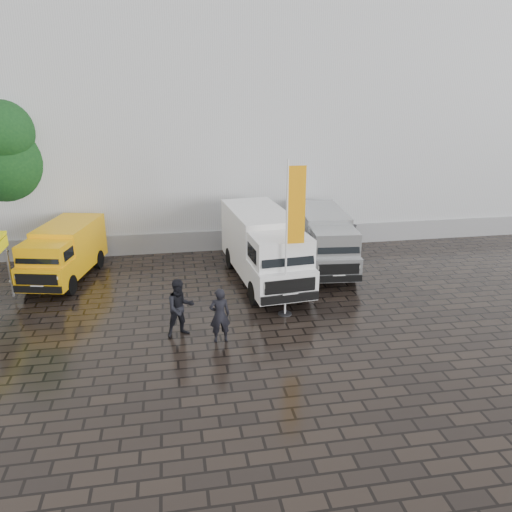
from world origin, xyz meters
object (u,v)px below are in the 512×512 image
Objects in this scene: van_white at (264,249)px; wheelie_bin at (347,235)px; flagpole at (292,230)px; van_yellow at (64,254)px; person_tent at (180,308)px; van_silver at (324,241)px; person_front at (220,315)px.

van_white reaches higher than wheelie_bin.
van_white is at bearing 96.12° from flagpole.
van_yellow is at bearing 150.03° from flagpole.
person_tent is (-3.55, -4.16, -0.45)m from van_white.
van_silver reaches higher than person_tent.
person_tent is (4.63, -5.85, -0.15)m from van_yellow.
person_front is (-2.33, -4.78, -0.51)m from van_white.
person_tent is (-8.63, -8.29, 0.42)m from wheelie_bin.
person_tent is at bearing -38.30° from van_yellow.
flagpole is at bearing -4.15° from person_tent.
van_silver is at bearing 22.12° from person_tent.
van_silver is 8.03m from person_front.
wheelie_bin is at bearing -133.18° from person_front.
van_white is (8.19, -1.70, 0.30)m from van_yellow.
person_front is 0.94× the size of person_tent.
flagpole reaches higher than person_tent.
van_silver is 3.12× the size of person_front.
van_silver is 5.52m from flagpole.
person_tent is at bearing -135.10° from van_silver.
person_front is at bearing -149.83° from flagpole.
van_white is at bearing 1.63° from van_yellow.
van_yellow is 0.86× the size of van_silver.
person_front is (-7.41, -8.91, 0.36)m from wheelie_bin.
van_silver is at bearing -134.66° from person_front.
van_white reaches higher than van_yellow.
van_yellow is 11.15m from van_silver.
flagpole is (-2.61, -4.48, 1.90)m from van_silver.
van_yellow is 0.88× the size of flagpole.
person_tent is (-1.22, 0.62, 0.06)m from person_front.
van_white is 5.49m from person_tent.
person_front is (-5.29, -6.04, -0.32)m from van_silver.
wheelie_bin is (4.73, 7.35, -2.58)m from flagpole.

